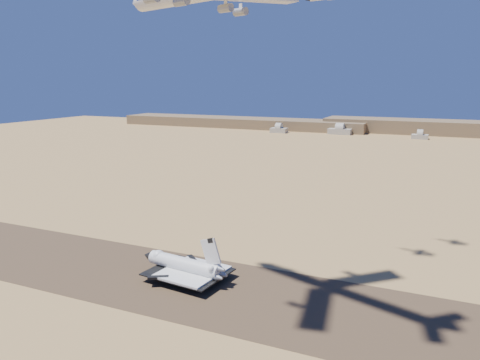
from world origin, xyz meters
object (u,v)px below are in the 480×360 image
at_px(crew_a, 189,287).
at_px(crew_c, 190,287).
at_px(crew_b, 190,286).
at_px(shuttle, 184,266).

bearing_deg(crew_a, crew_c, -59.06).
bearing_deg(crew_c, crew_b, -31.03).
bearing_deg(crew_a, crew_b, 11.43).
bearing_deg(crew_a, shuttle, 34.09).
bearing_deg(crew_b, shuttle, -1.97).
xyz_separation_m(shuttle, crew_c, (6.68, -7.18, -3.87)).
distance_m(crew_a, crew_b, 1.36).
distance_m(shuttle, crew_c, 10.54).
height_order(crew_a, crew_b, crew_a).
xyz_separation_m(crew_b, crew_c, (0.70, -1.07, 0.04)).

